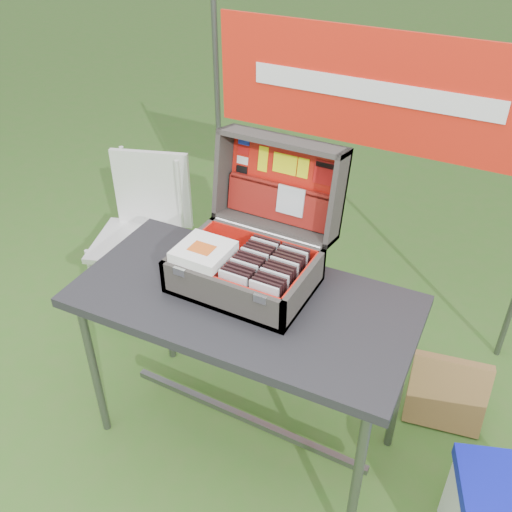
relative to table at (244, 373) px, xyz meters
The scene contains 90 objects.
ground 0.42m from the table, ahead, with size 80.00×80.00×0.00m, color #34651F.
table is the anchor object (origin of this frame).
table_top 0.39m from the table, ahead, with size 1.30×0.65×0.04m, color black.
table_leg_fl 0.65m from the table, 155.81° to the right, with size 0.04×0.04×0.77m, color #59595B.
table_leg_fr 0.65m from the table, 24.19° to the right, with size 0.04×0.04×0.77m, color #59595B.
table_leg_bl 0.65m from the table, 155.81° to the left, with size 0.04×0.04×0.77m, color #59595B.
table_leg_br 0.65m from the table, 24.19° to the left, with size 0.04×0.04×0.77m, color #59595B.
table_brace 0.29m from the table, 90.00° to the right, with size 1.15×0.03×0.03m, color #59595B.
suitcase 0.67m from the table, 104.14° to the left, with size 0.52×0.53×0.49m, color #4A4641, non-canonical shape.
suitcase_base_bottom 0.42m from the table, 115.63° to the left, with size 0.52×0.37×0.02m, color #4A4641.
suitcase_base_wall_front 0.49m from the table, 106.36° to the right, with size 0.52×0.02×0.14m, color #4A4641.
suitcase_base_wall_back 0.53m from the table, 97.52° to the left, with size 0.52×0.02×0.14m, color #4A4641.
suitcase_base_wall_left 0.56m from the table, 166.69° to the left, with size 0.02×0.37×0.14m, color #4A4641.
suitcase_base_wall_right 0.53m from the table, 17.01° to the left, with size 0.02×0.37×0.14m, color #4A4641.
suitcase_liner_floor 0.44m from the table, 115.63° to the left, with size 0.48×0.33×0.01m, color red.
suitcase_latch_left 0.58m from the table, 149.12° to the right, with size 0.05×0.01×0.03m, color silver.
suitcase_latch_right 0.56m from the table, 41.38° to the right, with size 0.05×0.01×0.03m, color silver.
suitcase_hinge 0.60m from the table, 97.22° to the left, with size 0.02×0.02×0.47m, color silver.
suitcase_lid_back 0.82m from the table, 94.44° to the left, with size 0.52×0.37×0.02m, color #4A4641.
suitcase_lid_rim_far 0.97m from the table, 94.76° to the left, with size 0.52×0.02×0.14m, color #4A4641.
suitcase_lid_rim_near 0.63m from the table, 95.66° to the left, with size 0.52×0.02×0.14m, color #4A4641.
suitcase_lid_rim_left 0.85m from the table, 128.58° to the left, with size 0.02×0.37×0.14m, color #4A4641.
suitcase_lid_rim_right 0.83m from the table, 58.34° to the left, with size 0.02×0.37×0.14m, color #4A4641.
suitcase_lid_liner 0.81m from the table, 94.58° to the left, with size 0.47×0.33×0.01m, color red.
suitcase_liner_wall_front 0.50m from the table, 108.48° to the right, with size 0.48×0.01×0.12m, color red.
suitcase_liner_wall_back 0.54m from the table, 97.95° to the left, with size 0.48×0.01×0.12m, color red.
suitcase_liner_wall_left 0.56m from the table, 166.06° to the left, with size 0.01×0.33×0.12m, color red.
suitcase_liner_wall_right 0.53m from the table, 18.04° to the left, with size 0.01×0.33×0.12m, color red.
suitcase_lid_pocket 0.72m from the table, 95.01° to the left, with size 0.46×0.15×0.03m, color maroon.
suitcase_pocket_edge 0.79m from the table, 94.91° to the left, with size 0.45×0.02×0.02m, color maroon.
suitcase_pocket_cd 0.74m from the table, 86.14° to the left, with size 0.12×0.12×0.01m, color silver.
lid_sticker_cc_a 0.96m from the table, 118.15° to the left, with size 0.05×0.03×0.00m, color #1933B2.
lid_sticker_cc_b 0.92m from the table, 118.56° to the left, with size 0.05×0.03×0.00m, color #B21210.
lid_sticker_cc_c 0.88m from the table, 118.98° to the left, with size 0.05×0.03×0.00m, color white.
lid_sticker_cc_d 0.85m from the table, 119.41° to the left, with size 0.05×0.03×0.00m, color black.
lid_card_neon_tall 0.89m from the table, 107.69° to the left, with size 0.04×0.10×0.00m, color #E5ED10.
lid_card_neon_main 0.88m from the table, 94.50° to the left, with size 0.10×0.08×0.00m, color #E5ED10.
lid_card_neon_small 0.88m from the table, 83.40° to the left, with size 0.05×0.08×0.00m, color #E5ED10.
lid_sticker_band 0.89m from the table, 70.99° to the left, with size 0.09×0.09×0.00m, color #B21210.
lid_sticker_band_bar 0.92m from the table, 71.22° to the left, with size 0.08×0.02×0.00m, color black.
cd_left_0 0.50m from the table, 89.58° to the right, with size 0.11×0.01×0.13m, color silver.
cd_left_1 0.50m from the table, 89.42° to the right, with size 0.11×0.01×0.13m, color black.
cd_left_2 0.50m from the table, 89.07° to the right, with size 0.11×0.01×0.13m, color black.
cd_left_3 0.50m from the table, 87.51° to the right, with size 0.11×0.01×0.13m, color black.
cd_left_4 0.50m from the table, 86.27° to the left, with size 0.11×0.01×0.13m, color silver.
cd_left_5 0.50m from the table, 88.93° to the left, with size 0.11×0.01×0.13m, color black.
cd_left_6 0.50m from the table, 89.38° to the left, with size 0.11×0.01×0.13m, color black.
cd_left_7 0.50m from the table, 89.56° to the left, with size 0.11×0.01×0.13m, color black.
cd_left_8 0.51m from the table, 89.66° to the left, with size 0.11×0.01×0.13m, color silver.
cd_left_9 0.51m from the table, 89.72° to the left, with size 0.11×0.01×0.13m, color black.
cd_left_10 0.52m from the table, 89.77° to the left, with size 0.11×0.01×0.13m, color black.
cd_left_11 0.52m from the table, 89.80° to the left, with size 0.11×0.01×0.13m, color black.
cd_left_12 0.53m from the table, 89.82° to the left, with size 0.11×0.01×0.13m, color silver.
cd_left_13 0.53m from the table, 89.84° to the left, with size 0.11×0.01×0.13m, color black.
cd_right_0 0.52m from the table, 30.29° to the right, with size 0.11×0.01×0.13m, color silver.
cd_right_1 0.52m from the table, 22.87° to the right, with size 0.11×0.01×0.13m, color black.
cd_right_2 0.52m from the table, 14.55° to the right, with size 0.11×0.01×0.13m, color black.
cd_right_3 0.51m from the table, ahead, with size 0.11×0.01×0.13m, color black.
cd_right_4 0.51m from the table, ahead, with size 0.11×0.01×0.13m, color silver.
cd_right_5 0.52m from the table, 12.80° to the left, with size 0.11×0.01×0.13m, color black.
cd_right_6 0.52m from the table, 21.28° to the left, with size 0.11×0.01×0.13m, color black.
cd_right_7 0.52m from the table, 28.89° to the left, with size 0.11×0.01×0.13m, color black.
cd_right_8 0.52m from the table, 35.53° to the left, with size 0.11×0.01×0.13m, color silver.
cd_right_9 0.53m from the table, 41.23° to the left, with size 0.11×0.01×0.13m, color black.
cd_right_10 0.53m from the table, 46.09° to the left, with size 0.11×0.01×0.13m, color black.
cd_right_11 0.54m from the table, 50.22° to the left, with size 0.11×0.01×0.13m, color black.
cd_right_12 0.54m from the table, 53.74° to the left, with size 0.11×0.01×0.13m, color silver.
cd_right_13 0.55m from the table, 56.75° to the left, with size 0.11×0.01×0.13m, color black.
songbook_0 0.57m from the table, behind, with size 0.19×0.19×0.01m, color white.
songbook_1 0.58m from the table, behind, with size 0.19×0.19×0.01m, color white.
songbook_2 0.58m from the table, behind, with size 0.19×0.19×0.01m, color white.
songbook_3 0.59m from the table, behind, with size 0.19×0.19×0.01m, color white.
songbook_4 0.59m from the table, behind, with size 0.19×0.19×0.01m, color white.
songbook_5 0.60m from the table, behind, with size 0.19×0.19×0.01m, color white.
songbook_6 0.60m from the table, behind, with size 0.19×0.19×0.01m, color white.
songbook_7 0.61m from the table, behind, with size 0.19×0.19×0.01m, color white.
songbook_graphic 0.61m from the table, behind, with size 0.09×0.07×0.00m, color #D85919.
chair 1.08m from the table, 152.65° to the left, with size 0.42×0.46×0.93m, color silver, non-canonical shape.
chair_seat 1.08m from the table, 152.65° to the left, with size 0.42×0.42×0.03m, color silver.
chair_backrest 1.22m from the table, 143.98° to the left, with size 0.42×0.03×0.44m, color silver.
chair_leg_fl 1.19m from the table, 164.50° to the left, with size 0.02×0.02×0.47m, color silver.
chair_leg_fr 0.85m from the table, 157.93° to the left, with size 0.02×0.02×0.47m, color silver.
chair_leg_bl 1.33m from the table, 149.31° to the left, with size 0.02×0.02×0.47m, color silver.
chair_leg_br 1.04m from the table, 139.05° to the left, with size 0.02×0.02×0.47m, color silver.
chair_upright_left 1.36m from the table, 148.53° to the left, with size 0.02×0.02×0.44m, color silver.
chair_upright_right 1.08m from the table, 138.17° to the left, with size 0.02×0.02×0.44m, color silver.
cardboard_box 0.95m from the table, 33.28° to the left, with size 0.34×0.05×0.36m, color brown.
banner_post_left 1.41m from the table, 125.01° to the left, with size 0.03×0.03×1.70m, color #59595B.
banner 1.41m from the table, 85.62° to the left, with size 1.60×0.01×0.55m, color red.
banner_text 1.40m from the table, 85.57° to the left, with size 1.20×0.00×0.10m, color white.
Camera 1 is at (0.75, -1.45, 2.18)m, focal length 40.00 mm.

